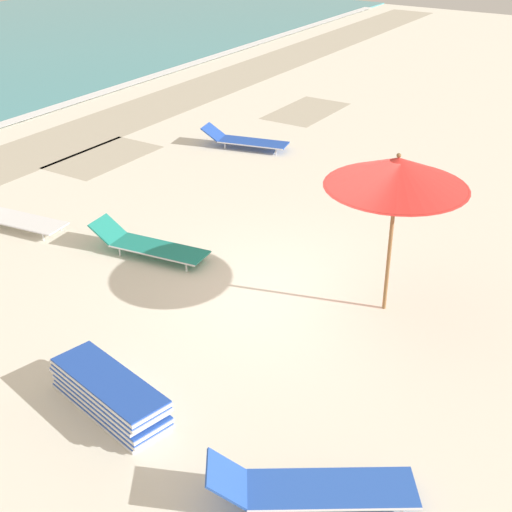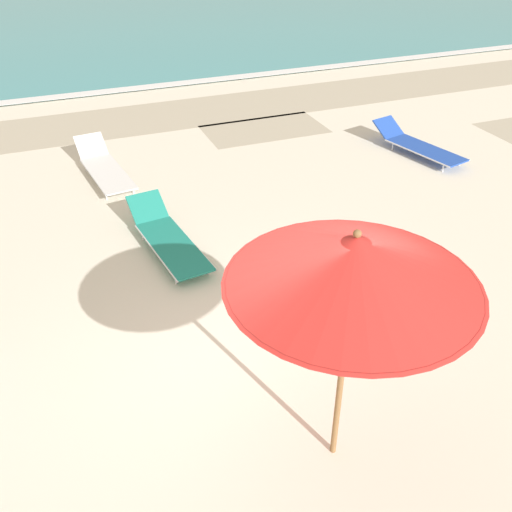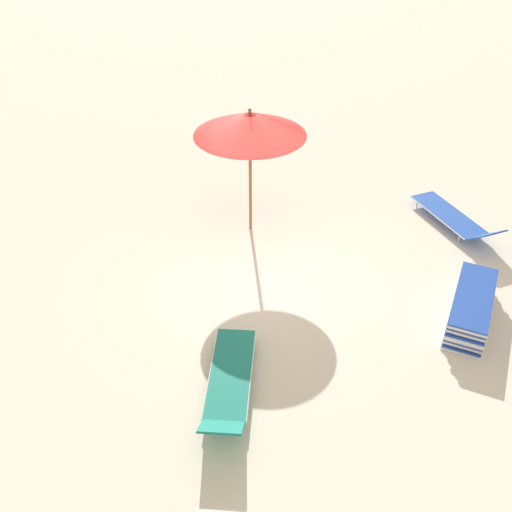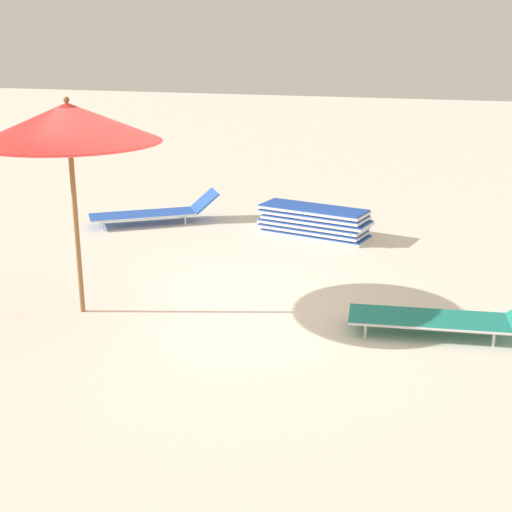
% 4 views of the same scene
% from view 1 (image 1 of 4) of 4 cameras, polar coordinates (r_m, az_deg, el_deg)
% --- Properties ---
extents(ground_plane, '(60.00, 60.00, 0.16)m').
position_cam_1_polar(ground_plane, '(11.78, 4.12, -3.75)').
color(ground_plane, silver).
extents(beach_umbrella, '(2.15, 2.15, 2.62)m').
position_cam_1_polar(beach_umbrella, '(10.62, 11.23, 6.55)').
color(beach_umbrella, olive).
rests_on(beach_umbrella, ground_plane).
extents(lounger_stack, '(1.02, 1.99, 0.49)m').
position_cam_1_polar(lounger_stack, '(9.49, -11.63, -10.73)').
color(lounger_stack, blue).
rests_on(lounger_stack, ground_plane).
extents(sun_lounger_under_umbrella, '(1.10, 2.30, 0.49)m').
position_cam_1_polar(sun_lounger_under_umbrella, '(18.43, -0.90, 9.26)').
color(sun_lounger_under_umbrella, blue).
rests_on(sun_lounger_under_umbrella, ground_plane).
extents(sun_lounger_beside_umbrella, '(0.89, 2.31, 0.51)m').
position_cam_1_polar(sun_lounger_beside_umbrella, '(13.11, -8.59, 0.90)').
color(sun_lounger_beside_umbrella, '#1E8475').
rests_on(sun_lounger_beside_umbrella, ground_plane).
extents(sun_lounger_near_water_left, '(0.88, 2.30, 0.53)m').
position_cam_1_polar(sun_lounger_near_water_left, '(14.84, -18.85, 2.97)').
color(sun_lounger_near_water_left, white).
rests_on(sun_lounger_near_water_left, ground_plane).
extents(sun_lounger_near_water_right, '(1.77, 2.25, 0.53)m').
position_cam_1_polar(sun_lounger_near_water_right, '(8.21, 4.40, -17.92)').
color(sun_lounger_near_water_right, blue).
rests_on(sun_lounger_near_water_right, ground_plane).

